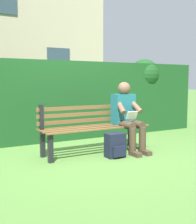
% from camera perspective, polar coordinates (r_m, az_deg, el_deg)
% --- Properties ---
extents(ground, '(60.00, 60.00, 0.00)m').
position_cam_1_polar(ground, '(4.82, -0.58, -8.13)').
color(ground, '#517F38').
extents(park_bench, '(1.84, 0.52, 0.83)m').
position_cam_1_polar(park_bench, '(4.80, -1.03, -2.88)').
color(park_bench, black).
rests_on(park_bench, ground).
extents(person_seated, '(0.44, 0.73, 1.17)m').
position_cam_1_polar(person_seated, '(4.92, 5.79, -0.51)').
color(person_seated, '#1E6672').
rests_on(person_seated, ground).
extents(hedge_backdrop, '(5.88, 0.87, 1.71)m').
position_cam_1_polar(hedge_backdrop, '(6.21, -4.29, 2.85)').
color(hedge_backdrop, '#19471E').
rests_on(hedge_backdrop, ground).
extents(backpack, '(0.30, 0.27, 0.38)m').
position_cam_1_polar(backpack, '(4.54, 3.45, -6.63)').
color(backpack, '#191E33').
rests_on(backpack, ground).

